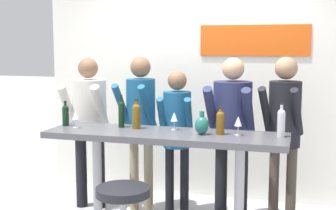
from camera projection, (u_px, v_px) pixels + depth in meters
back_wall at (199, 82)px, 5.75m from camera, size 3.90×0.12×2.83m
tasting_table at (165, 149)px, 4.46m from camera, size 2.30×0.64×1.05m
person_far_left at (89, 117)px, 5.29m from camera, size 0.51×0.59×1.72m
person_left at (140, 115)px, 5.18m from camera, size 0.42×0.55×1.74m
person_center_left at (177, 126)px, 5.07m from camera, size 0.40×0.51×1.59m
person_center at (232, 123)px, 4.83m from camera, size 0.49×0.58×1.74m
person_center_right at (284, 121)px, 4.74m from camera, size 0.45×0.57×1.75m
wine_bottle_0 at (66, 114)px, 4.79m from camera, size 0.07×0.07×0.26m
wine_bottle_1 at (220, 122)px, 4.32m from camera, size 0.08×0.08×0.26m
wine_bottle_2 at (136, 115)px, 4.62m from camera, size 0.08×0.08×0.30m
wine_bottle_3 at (281, 122)px, 4.19m from camera, size 0.07×0.07×0.31m
wine_bottle_4 at (121, 113)px, 4.69m from camera, size 0.06×0.06×0.33m
wine_glass_0 at (174, 117)px, 4.55m from camera, size 0.07×0.07×0.18m
wine_glass_1 at (238, 122)px, 4.28m from camera, size 0.07×0.07×0.18m
wine_glass_2 at (76, 116)px, 4.65m from camera, size 0.07×0.07×0.18m
decorative_vase at (202, 125)px, 4.32m from camera, size 0.13×0.13×0.22m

